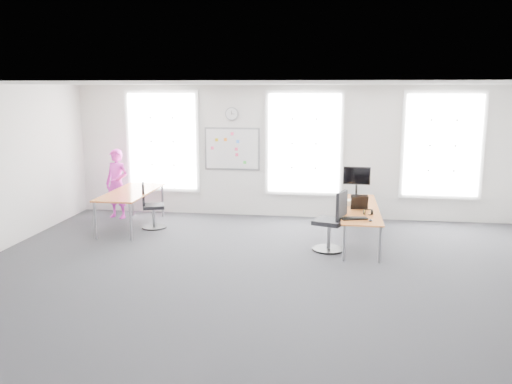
% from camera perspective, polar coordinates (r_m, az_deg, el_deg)
% --- Properties ---
extents(floor, '(10.00, 10.00, 0.00)m').
position_cam_1_polar(floor, '(8.78, 1.43, -8.62)').
color(floor, '#252529').
rests_on(floor, ground).
extents(ceiling, '(10.00, 10.00, 0.00)m').
position_cam_1_polar(ceiling, '(8.27, 1.53, 11.34)').
color(ceiling, white).
rests_on(ceiling, ground).
extents(wall_back, '(10.00, 0.00, 10.00)m').
position_cam_1_polar(wall_back, '(12.34, 3.68, 4.23)').
color(wall_back, silver).
rests_on(wall_back, ground).
extents(wall_front, '(10.00, 0.00, 10.00)m').
position_cam_1_polar(wall_front, '(4.56, -4.52, -7.56)').
color(wall_front, silver).
rests_on(wall_front, ground).
extents(window_left, '(1.60, 0.06, 2.20)m').
position_cam_1_polar(window_left, '(12.88, -9.80, 5.27)').
color(window_left, white).
rests_on(window_left, wall_back).
extents(window_mid, '(1.60, 0.06, 2.20)m').
position_cam_1_polar(window_mid, '(12.27, 5.08, 5.11)').
color(window_mid, white).
rests_on(window_mid, wall_back).
extents(window_right, '(1.60, 0.06, 2.20)m').
position_cam_1_polar(window_right, '(12.47, 19.02, 4.65)').
color(window_right, white).
rests_on(window_right, wall_back).
extents(desk_right, '(0.72, 2.72, 0.66)m').
position_cam_1_polar(desk_right, '(10.63, 10.82, -1.87)').
color(desk_right, orange).
rests_on(desk_right, ground).
extents(desk_left, '(0.85, 2.12, 0.78)m').
position_cam_1_polar(desk_left, '(11.78, -13.04, -0.25)').
color(desk_left, orange).
rests_on(desk_left, ground).
extents(chair_right, '(0.64, 0.64, 1.12)m').
position_cam_1_polar(chair_right, '(9.95, 8.05, -3.43)').
color(chair_right, black).
rests_on(chair_right, ground).
extents(chair_left, '(0.56, 0.56, 0.97)m').
position_cam_1_polar(chair_left, '(11.66, -11.02, -1.70)').
color(chair_left, black).
rests_on(chair_left, ground).
extents(person, '(0.66, 0.52, 1.58)m').
position_cam_1_polar(person, '(12.69, -14.43, 0.85)').
color(person, '#E934CB').
rests_on(person, ground).
extents(whiteboard, '(1.20, 0.03, 0.90)m').
position_cam_1_polar(whiteboard, '(12.48, -2.54, 4.55)').
color(whiteboard, silver).
rests_on(whiteboard, wall_back).
extents(wall_clock, '(0.30, 0.04, 0.30)m').
position_cam_1_polar(wall_clock, '(12.42, -2.57, 8.22)').
color(wall_clock, gray).
rests_on(wall_clock, wall_back).
extents(keyboard, '(0.49, 0.30, 0.02)m').
position_cam_1_polar(keyboard, '(9.70, 10.30, -2.76)').
color(keyboard, black).
rests_on(keyboard, desk_right).
extents(mouse, '(0.09, 0.12, 0.04)m').
position_cam_1_polar(mouse, '(9.58, 11.96, -2.94)').
color(mouse, black).
rests_on(mouse, desk_right).
extents(lens_cap, '(0.07, 0.07, 0.01)m').
position_cam_1_polar(lens_cap, '(10.07, 11.86, -2.35)').
color(lens_cap, black).
rests_on(lens_cap, desk_right).
extents(headphones, '(0.18, 0.09, 0.10)m').
position_cam_1_polar(headphones, '(10.09, 11.68, -2.07)').
color(headphones, black).
rests_on(headphones, desk_right).
extents(laptop_sleeve, '(0.34, 0.24, 0.27)m').
position_cam_1_polar(laptop_sleeve, '(10.46, 10.83, -1.10)').
color(laptop_sleeve, black).
rests_on(laptop_sleeve, desk_right).
extents(paper_stack, '(0.34, 0.30, 0.10)m').
position_cam_1_polar(paper_stack, '(10.85, 9.97, -1.07)').
color(paper_stack, beige).
rests_on(paper_stack, desk_right).
extents(monitor, '(0.57, 0.23, 0.63)m').
position_cam_1_polar(monitor, '(11.67, 10.56, 1.39)').
color(monitor, black).
rests_on(monitor, desk_right).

